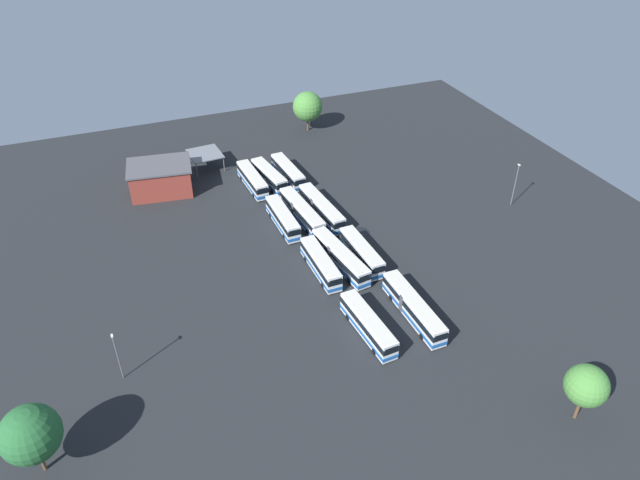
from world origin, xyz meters
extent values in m
plane|color=black|center=(0.00, 0.00, 0.00)|extent=(127.78, 127.78, 0.00)
cube|color=silver|center=(-23.30, -5.60, 1.86)|extent=(12.51, 3.12, 3.11)
cube|color=beige|center=(-23.30, -5.60, 3.48)|extent=(12.00, 2.89, 0.14)
cube|color=black|center=(-23.30, -5.60, 2.35)|extent=(12.57, 3.16, 1.00)
cube|color=#1E56A8|center=(-23.30, -5.60, 0.98)|extent=(12.57, 3.16, 0.62)
cube|color=black|center=(-17.10, -5.27, 2.45)|extent=(0.17, 2.02, 1.14)
cylinder|color=black|center=(-19.53, -4.27, 0.50)|extent=(1.01, 0.35, 1.00)
cylinder|color=black|center=(-19.41, -6.53, 0.50)|extent=(1.01, 0.35, 1.00)
cylinder|color=black|center=(-27.20, -4.68, 0.50)|extent=(1.01, 0.35, 1.00)
cylinder|color=black|center=(-27.08, -6.94, 0.50)|extent=(1.01, 0.35, 1.00)
cube|color=silver|center=(-23.52, -1.95, 1.86)|extent=(12.33, 4.17, 3.11)
cube|color=beige|center=(-23.52, -1.95, 3.48)|extent=(11.82, 3.90, 0.14)
cube|color=black|center=(-23.52, -1.95, 2.35)|extent=(12.39, 4.21, 1.00)
cube|color=#1E56A8|center=(-23.52, -1.95, 0.98)|extent=(12.39, 4.21, 0.62)
cube|color=black|center=(-17.52, -1.08, 2.45)|extent=(0.35, 2.00, 1.14)
cylinder|color=black|center=(-19.97, -0.30, 0.50)|extent=(1.03, 0.44, 1.00)
cylinder|color=black|center=(-19.64, -2.53, 0.50)|extent=(1.03, 0.44, 1.00)
cylinder|color=black|center=(-27.39, -1.37, 0.50)|extent=(1.03, 0.44, 1.00)
cylinder|color=black|center=(-27.07, -3.61, 0.50)|extent=(1.03, 0.44, 1.00)
cube|color=silver|center=(-23.77, 2.25, 1.86)|extent=(12.55, 3.32, 3.11)
cube|color=beige|center=(-23.77, 2.25, 3.48)|extent=(12.04, 3.09, 0.14)
cube|color=black|center=(-23.77, 2.25, 2.35)|extent=(12.62, 3.37, 1.00)
cube|color=#1E56A8|center=(-23.77, 2.25, 0.98)|extent=(12.62, 3.37, 0.62)
cube|color=black|center=(-17.56, 2.68, 2.45)|extent=(0.20, 2.01, 1.14)
cylinder|color=black|center=(-20.01, 3.64, 0.50)|extent=(1.02, 0.37, 1.00)
cylinder|color=black|center=(-19.85, 1.39, 0.50)|extent=(1.02, 0.37, 1.00)
cylinder|color=black|center=(-27.68, 3.10, 0.50)|extent=(1.02, 0.37, 1.00)
cylinder|color=black|center=(-27.53, 0.85, 0.50)|extent=(1.02, 0.37, 1.00)
cube|color=silver|center=(-7.31, -4.53, 1.86)|extent=(12.40, 2.65, 3.11)
cube|color=beige|center=(-7.31, -4.53, 3.48)|extent=(11.91, 2.44, 0.14)
cube|color=black|center=(-7.31, -4.53, 2.35)|extent=(12.47, 2.69, 1.00)
cube|color=#1E56A8|center=(-7.31, -4.53, 0.98)|extent=(12.47, 2.69, 0.62)
cube|color=black|center=(-1.11, -4.43, 2.45)|extent=(0.09, 2.02, 1.14)
cylinder|color=black|center=(-3.49, -3.34, 0.50)|extent=(1.00, 0.32, 1.00)
cylinder|color=black|center=(-3.46, -5.60, 0.50)|extent=(1.00, 0.32, 1.00)
cylinder|color=black|center=(-11.16, -3.45, 0.50)|extent=(1.00, 0.32, 1.00)
cylinder|color=black|center=(-11.12, -5.72, 0.50)|extent=(1.00, 0.32, 1.00)
cube|color=silver|center=(-7.94, -0.53, 1.86)|extent=(15.09, 3.74, 3.11)
cube|color=beige|center=(-7.94, -0.53, 3.48)|extent=(14.48, 3.49, 0.14)
cube|color=black|center=(-7.94, -0.53, 2.35)|extent=(15.17, 3.78, 1.00)
cube|color=#1E56A8|center=(-7.94, -0.53, 0.98)|extent=(15.17, 3.78, 0.62)
cube|color=black|center=(-0.48, 0.12, 2.45)|extent=(0.23, 2.01, 1.14)
cube|color=#47474C|center=(-9.58, -0.67, 1.86)|extent=(1.11, 2.58, 2.99)
cylinder|color=black|center=(-3.42, 1.00, 0.50)|extent=(1.02, 0.39, 1.00)
cylinder|color=black|center=(-3.23, -1.25, 0.50)|extent=(1.02, 0.39, 1.00)
cylinder|color=black|center=(-12.65, 0.20, 0.50)|extent=(1.02, 0.39, 1.00)
cylinder|color=black|center=(-12.45, -2.05, 0.50)|extent=(1.02, 0.39, 1.00)
cube|color=silver|center=(-7.87, 3.38, 1.86)|extent=(15.09, 3.64, 3.11)
cube|color=beige|center=(-7.87, 3.38, 3.48)|extent=(14.48, 3.40, 0.14)
cube|color=black|center=(-7.87, 3.38, 2.35)|extent=(15.16, 3.68, 1.00)
cube|color=#1E56A8|center=(-7.87, 3.38, 0.98)|extent=(15.16, 3.68, 0.62)
cube|color=black|center=(-0.41, 3.98, 2.45)|extent=(0.22, 2.01, 1.14)
cube|color=#47474C|center=(-9.51, 3.25, 1.86)|extent=(1.10, 2.57, 2.99)
cylinder|color=black|center=(-3.35, 4.88, 0.50)|extent=(1.02, 0.38, 1.00)
cylinder|color=black|center=(-3.17, 2.62, 0.50)|extent=(1.02, 0.38, 1.00)
cylinder|color=black|center=(-12.58, 4.14, 0.50)|extent=(1.02, 0.38, 1.00)
cylinder|color=black|center=(-12.40, 1.88, 0.50)|extent=(1.02, 0.38, 1.00)
cube|color=silver|center=(8.10, -3.22, 1.86)|extent=(12.27, 2.59, 3.11)
cube|color=beige|center=(8.10, -3.22, 3.48)|extent=(11.77, 2.39, 0.14)
cube|color=black|center=(8.10, -3.22, 2.35)|extent=(12.33, 2.63, 1.00)
cube|color=#1E56A8|center=(8.10, -3.22, 0.98)|extent=(12.33, 2.63, 0.62)
cube|color=black|center=(14.24, -3.15, 2.45)|extent=(0.08, 2.02, 1.14)
cylinder|color=black|center=(11.89, -2.04, 0.50)|extent=(1.00, 0.31, 1.00)
cylinder|color=black|center=(11.91, -4.31, 0.50)|extent=(1.00, 0.31, 1.00)
cylinder|color=black|center=(4.30, -2.13, 0.50)|extent=(1.00, 0.31, 1.00)
cylinder|color=black|center=(4.32, -4.39, 0.50)|extent=(1.00, 0.31, 1.00)
cube|color=silver|center=(7.63, 0.52, 1.86)|extent=(15.13, 4.48, 3.11)
cube|color=beige|center=(7.63, 0.52, 3.48)|extent=(14.52, 4.21, 0.14)
cube|color=black|center=(7.63, 0.52, 2.35)|extent=(15.21, 4.53, 1.00)
cube|color=#1E56A8|center=(7.63, 0.52, 0.98)|extent=(15.21, 4.53, 0.62)
cube|color=black|center=(15.04, 1.55, 2.45)|extent=(0.34, 2.00, 1.14)
cube|color=#47474C|center=(6.00, 0.30, 1.86)|extent=(1.24, 2.61, 2.99)
cylinder|color=black|center=(12.06, 2.28, 0.50)|extent=(1.03, 0.43, 1.00)
cylinder|color=black|center=(12.37, 0.04, 0.50)|extent=(1.03, 0.43, 1.00)
cylinder|color=black|center=(2.89, 1.01, 0.50)|extent=(1.03, 0.43, 1.00)
cylinder|color=black|center=(3.20, -1.23, 0.50)|extent=(1.03, 0.43, 1.00)
cube|color=silver|center=(7.75, 4.40, 1.86)|extent=(12.27, 2.85, 3.11)
cube|color=beige|center=(7.75, 4.40, 3.48)|extent=(11.78, 2.64, 0.14)
cube|color=black|center=(7.75, 4.40, 2.35)|extent=(12.34, 2.89, 1.00)
cube|color=#1E56A8|center=(7.75, 4.40, 0.98)|extent=(12.34, 2.89, 0.62)
cube|color=black|center=(13.86, 4.60, 2.45)|extent=(0.13, 2.02, 1.14)
cylinder|color=black|center=(11.49, 5.65, 0.50)|extent=(1.01, 0.33, 1.00)
cylinder|color=black|center=(11.57, 3.39, 0.50)|extent=(1.01, 0.33, 1.00)
cylinder|color=black|center=(3.93, 5.41, 0.50)|extent=(1.01, 0.33, 1.00)
cylinder|color=black|center=(4.00, 3.15, 0.50)|extent=(1.01, 0.33, 1.00)
cube|color=silver|center=(24.20, -2.28, 1.86)|extent=(12.84, 3.32, 3.11)
cube|color=beige|center=(24.20, -2.28, 3.48)|extent=(12.32, 3.09, 0.14)
cube|color=black|center=(24.20, -2.28, 2.35)|extent=(12.91, 3.36, 1.00)
cube|color=#1E56A8|center=(24.20, -2.28, 0.98)|extent=(12.91, 3.36, 0.62)
cube|color=black|center=(30.55, -1.84, 2.45)|extent=(0.20, 2.01, 1.14)
cylinder|color=black|center=(28.05, -0.88, 0.50)|extent=(1.02, 0.37, 1.00)
cylinder|color=black|center=(28.20, -3.14, 0.50)|extent=(1.02, 0.37, 1.00)
cylinder|color=black|center=(20.19, -1.42, 0.50)|extent=(1.02, 0.37, 1.00)
cylinder|color=black|center=(20.34, -3.68, 0.50)|extent=(1.02, 0.37, 1.00)
cube|color=silver|center=(23.38, 5.61, 1.86)|extent=(14.97, 2.69, 3.11)
cube|color=beige|center=(23.38, 5.61, 3.48)|extent=(14.37, 2.48, 0.14)
cube|color=black|center=(23.38, 5.61, 2.35)|extent=(15.05, 2.72, 1.00)
cube|color=#1E56A8|center=(23.38, 5.61, 0.98)|extent=(15.05, 2.72, 0.62)
cube|color=black|center=(30.86, 5.73, 2.45)|extent=(0.09, 2.02, 1.14)
cube|color=#47474C|center=(21.74, 5.59, 1.86)|extent=(0.94, 2.52, 2.99)
cylinder|color=black|center=(27.99, 6.81, 0.50)|extent=(1.00, 0.32, 1.00)
cylinder|color=black|center=(28.03, 4.55, 0.50)|extent=(1.00, 0.32, 1.00)
cylinder|color=black|center=(18.73, 6.67, 0.50)|extent=(1.00, 0.32, 1.00)
cylinder|color=black|center=(18.77, 4.41, 0.50)|extent=(1.00, 0.32, 1.00)
cube|color=maroon|center=(-28.84, -23.03, 2.80)|extent=(10.42, 12.89, 5.60)
cube|color=#4C4C51|center=(-28.84, -23.03, 5.78)|extent=(11.04, 13.67, 0.36)
cube|color=black|center=(-29.67, -28.86, 1.10)|extent=(1.79, 0.31, 2.20)
cube|color=slate|center=(-35.43, -12.48, 3.41)|extent=(7.71, 7.11, 0.20)
cylinder|color=#59595B|center=(-32.35, -9.25, 1.65)|extent=(0.20, 0.20, 3.31)
cylinder|color=#59595B|center=(-31.89, -15.21, 1.65)|extent=(0.20, 0.20, 3.31)
cylinder|color=#59595B|center=(-38.96, -9.75, 1.65)|extent=(0.20, 0.20, 3.31)
cylinder|color=#59595B|center=(-38.51, -15.71, 1.65)|extent=(0.20, 0.20, 3.31)
cylinder|color=slate|center=(2.13, 39.35, 4.33)|extent=(0.16, 0.16, 8.66)
cube|color=silver|center=(2.13, 39.35, 8.84)|extent=(0.56, 0.28, 0.20)
cylinder|color=slate|center=(19.50, -36.37, 3.78)|extent=(0.16, 0.16, 7.56)
cube|color=silver|center=(19.50, -36.37, 7.74)|extent=(0.56, 0.28, 0.20)
cylinder|color=brown|center=(-45.44, 14.94, 1.54)|extent=(0.44, 0.44, 3.07)
sphere|color=#478438|center=(-45.44, 14.94, 6.10)|extent=(7.12, 7.12, 7.12)
cylinder|color=brown|center=(47.24, 15.45, 1.79)|extent=(0.44, 0.44, 3.58)
sphere|color=#478438|center=(47.24, 15.45, 5.83)|extent=(5.29, 5.29, 5.29)
cylinder|color=brown|center=(30.35, -46.34, 1.72)|extent=(0.44, 0.44, 3.45)
sphere|color=#235B2D|center=(30.35, -46.34, 6.32)|extent=(6.76, 6.76, 6.76)
cylinder|color=black|center=(-6.76, 5.33, 0.00)|extent=(1.54, 1.54, 0.01)
cylinder|color=black|center=(-9.70, 7.35, 0.00)|extent=(1.64, 1.64, 0.01)
cylinder|color=black|center=(-0.15, 7.79, 0.00)|extent=(3.86, 3.86, 0.01)
camera|label=1|loc=(79.82, -32.04, 60.60)|focal=33.13mm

